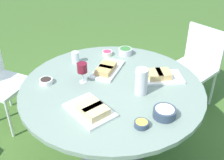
# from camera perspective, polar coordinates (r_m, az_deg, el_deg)

# --- Properties ---
(ground_plane) EXTENTS (40.00, 40.00, 0.00)m
(ground_plane) POSITION_cam_1_polar(r_m,az_deg,el_deg) (2.72, 0.00, -14.79)
(ground_plane) COLOR #446B2B
(dining_table) EXTENTS (1.45, 1.45, 0.76)m
(dining_table) POSITION_cam_1_polar(r_m,az_deg,el_deg) (2.28, 0.00, -3.47)
(dining_table) COLOR #4C4C51
(dining_table) RESTS_ON ground_plane
(chair_far_back) EXTENTS (0.60, 0.60, 0.89)m
(chair_far_back) POSITION_cam_1_polar(r_m,az_deg,el_deg) (3.20, 16.83, 3.60)
(chair_far_back) COLOR white
(chair_far_back) RESTS_ON ground_plane
(water_pitcher) EXTENTS (0.10, 0.10, 0.21)m
(water_pitcher) POSITION_cam_1_polar(r_m,az_deg,el_deg) (2.10, 5.99, -0.29)
(water_pitcher) COLOR silver
(water_pitcher) RESTS_ON dining_table
(wine_glass) EXTENTS (0.08, 0.08, 0.17)m
(wine_glass) POSITION_cam_1_polar(r_m,az_deg,el_deg) (2.22, -6.08, 2.35)
(wine_glass) COLOR silver
(wine_glass) RESTS_ON dining_table
(platter_bread_main) EXTENTS (0.42, 0.40, 0.07)m
(platter_bread_main) POSITION_cam_1_polar(r_m,az_deg,el_deg) (1.94, -4.22, -6.06)
(platter_bread_main) COLOR white
(platter_bread_main) RESTS_ON dining_table
(platter_charcuterie) EXTENTS (0.25, 0.39, 0.06)m
(platter_charcuterie) POSITION_cam_1_polar(r_m,az_deg,el_deg) (2.40, -1.07, 2.26)
(platter_charcuterie) COLOR white
(platter_charcuterie) RESTS_ON dining_table
(platter_sandwich_side) EXTENTS (0.36, 0.29, 0.07)m
(platter_sandwich_side) POSITION_cam_1_polar(r_m,az_deg,el_deg) (2.33, 9.91, 0.86)
(platter_sandwich_side) COLOR white
(platter_sandwich_side) RESTS_ON dining_table
(bowl_fries) EXTENTS (0.10, 0.10, 0.04)m
(bowl_fries) POSITION_cam_1_polar(r_m,az_deg,el_deg) (1.84, 6.02, -8.84)
(bowl_fries) COLOR #334256
(bowl_fries) RESTS_ON dining_table
(bowl_salad) EXTENTS (0.13, 0.13, 0.06)m
(bowl_salad) POSITION_cam_1_polar(r_m,az_deg,el_deg) (2.68, 2.71, 5.87)
(bowl_salad) COLOR silver
(bowl_salad) RESTS_ON dining_table
(bowl_olives) EXTENTS (0.11, 0.11, 0.04)m
(bowl_olives) POSITION_cam_1_polar(r_m,az_deg,el_deg) (2.30, -13.26, -0.20)
(bowl_olives) COLOR white
(bowl_olives) RESTS_ON dining_table
(bowl_dip_red) EXTENTS (0.10, 0.10, 0.04)m
(bowl_dip_red) POSITION_cam_1_polar(r_m,az_deg,el_deg) (2.67, -0.98, 5.52)
(bowl_dip_red) COLOR beige
(bowl_dip_red) RESTS_ON dining_table
(bowl_dip_cream) EXTENTS (0.16, 0.16, 0.07)m
(bowl_dip_cream) POSITION_cam_1_polar(r_m,az_deg,el_deg) (1.93, 10.62, -6.46)
(bowl_dip_cream) COLOR #334256
(bowl_dip_cream) RESTS_ON dining_table
(cup_water_near) EXTENTS (0.07, 0.07, 0.11)m
(cup_water_near) POSITION_cam_1_polar(r_m,az_deg,el_deg) (2.54, -7.44, 4.57)
(cup_water_near) COLOR silver
(cup_water_near) RESTS_ON dining_table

